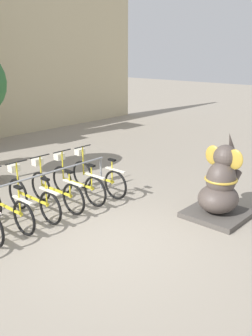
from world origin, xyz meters
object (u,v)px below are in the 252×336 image
elephant_statue (220,189)px  bicycle_5 (77,182)px  bicycle_2 (6,206)px  bicycle_3 (32,197)px  bicycle_6 (97,176)px  bicycle_4 (55,189)px

elephant_statue → bicycle_5: bearing=115.6°
bicycle_2 → bicycle_5: bearing=0.3°
bicycle_3 → bicycle_6: bearing=-1.2°
bicycle_4 → bicycle_5: size_ratio=1.00×
bicycle_2 → elephant_statue: 4.06m
bicycle_3 → bicycle_2: bearing=-179.2°
bicycle_2 → bicycle_3: bearing=0.8°
bicycle_5 → bicycle_6: bearing=-3.7°
bicycle_3 → bicycle_5: (1.14, -0.00, 0.00)m
bicycle_4 → bicycle_6: size_ratio=1.00×
bicycle_2 → bicycle_6: same height
bicycle_3 → elephant_statue: 3.66m
bicycle_3 → bicycle_4: size_ratio=1.00×
bicycle_2 → bicycle_3: (0.57, 0.01, 0.00)m
bicycle_2 → bicycle_6: (2.29, -0.03, 0.00)m
bicycle_3 → bicycle_4: same height
bicycle_4 → elephant_statue: size_ratio=1.03×
bicycle_3 → bicycle_5: bearing=-0.0°
bicycle_4 → elephant_statue: bearing=-55.6°
elephant_statue → bicycle_2: bearing=138.1°
bicycle_4 → bicycle_3: bearing=-178.7°
bicycle_3 → bicycle_6: 1.71m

